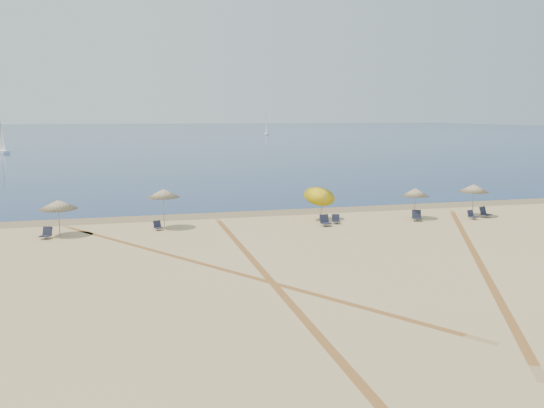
{
  "coord_description": "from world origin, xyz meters",
  "views": [
    {
      "loc": [
        -9.44,
        -16.36,
        7.31
      ],
      "look_at": [
        0.0,
        20.0,
        1.3
      ],
      "focal_mm": 37.23,
      "sensor_mm": 36.0,
      "label": 1
    }
  ],
  "objects": [
    {
      "name": "umbrella_1",
      "position": [
        -13.5,
        19.31,
        1.92
      ],
      "size": [
        2.23,
        2.25,
        2.27
      ],
      "color": "gray",
      "rests_on": "ground"
    },
    {
      "name": "chair_2",
      "position": [
        -7.63,
        19.55,
        0.26
      ],
      "size": [
        0.66,
        0.71,
        0.59
      ],
      "rotation": [
        0.0,
        0.0,
        0.36
      ],
      "color": "black",
      "rests_on": "ground"
    },
    {
      "name": "umbrella_3",
      "position": [
        3.44,
        20.06,
        1.91
      ],
      "size": [
        2.18,
        2.2,
        2.7
      ],
      "color": "gray",
      "rests_on": "ground"
    },
    {
      "name": "chair_7",
      "position": [
        15.34,
        18.32,
        0.32
      ],
      "size": [
        0.81,
        0.88,
        0.74
      ],
      "rotation": [
        0.0,
        0.0,
        0.35
      ],
      "color": "black",
      "rests_on": "ground"
    },
    {
      "name": "sailboat_1",
      "position": [
        -32.08,
        99.89,
        2.11
      ],
      "size": [
        3.39,
        4.64,
        6.97
      ],
      "rotation": [
        0.0,
        0.0,
        0.53
      ],
      "color": "white",
      "rests_on": "ocean"
    },
    {
      "name": "sailboat_0",
      "position": [
        39.26,
        179.24,
        2.22
      ],
      "size": [
        1.82,
        5.05,
        7.35
      ],
      "rotation": [
        0.0,
        0.0,
        -0.12
      ],
      "color": "white",
      "rests_on": "ocean"
    },
    {
      "name": "ground",
      "position": [
        0.0,
        0.0,
        0.0
      ],
      "size": [
        160.0,
        160.0,
        0.0
      ],
      "primitive_type": "plane",
      "color": "tan",
      "rests_on": "ground"
    },
    {
      "name": "chair_4",
      "position": [
        4.13,
        18.71,
        0.27
      ],
      "size": [
        0.63,
        0.7,
        0.62
      ],
      "rotation": [
        0.0,
        0.0,
        -0.23
      ],
      "color": "black",
      "rests_on": "ground"
    },
    {
      "name": "chair_3",
      "position": [
        3.14,
        18.13,
        0.33
      ],
      "size": [
        0.67,
        0.77,
        0.74
      ],
      "rotation": [
        0.0,
        0.0,
        0.09
      ],
      "color": "black",
      "rests_on": "ground"
    },
    {
      "name": "wet_sand",
      "position": [
        0.0,
        24.0,
        0.0
      ],
      "size": [
        500.0,
        500.0,
        0.0
      ],
      "primitive_type": "plane",
      "color": "olive",
      "rests_on": "ground"
    },
    {
      "name": "ocean",
      "position": [
        0.0,
        225.0,
        0.01
      ],
      "size": [
        500.0,
        500.0,
        0.0
      ],
      "primitive_type": "plane",
      "color": "#0C2151",
      "rests_on": "ground"
    },
    {
      "name": "umbrella_4",
      "position": [
        10.15,
        19.01,
        1.89
      ],
      "size": [
        1.89,
        1.89,
        2.23
      ],
      "color": "gray",
      "rests_on": "ground"
    },
    {
      "name": "chair_6",
      "position": [
        13.98,
        17.85,
        0.28
      ],
      "size": [
        0.65,
        0.72,
        0.63
      ],
      "rotation": [
        0.0,
        0.0,
        0.26
      ],
      "color": "black",
      "rests_on": "ground"
    },
    {
      "name": "umbrella_5",
      "position": [
        14.68,
        18.82,
        2.05
      ],
      "size": [
        2.13,
        2.13,
        2.39
      ],
      "color": "gray",
      "rests_on": "ground"
    },
    {
      "name": "umbrella_2",
      "position": [
        -7.21,
        20.0,
        2.29
      ],
      "size": [
        2.08,
        2.08,
        2.64
      ],
      "color": "gray",
      "rests_on": "ground"
    },
    {
      "name": "chair_1",
      "position": [
        -14.18,
        18.66,
        0.3
      ],
      "size": [
        0.77,
        0.82,
        0.69
      ],
      "rotation": [
        0.0,
        0.0,
        -0.35
      ],
      "color": "black",
      "rests_on": "ground"
    },
    {
      "name": "tire_tracks",
      "position": [
        -0.45,
        9.12,
        0.0
      ],
      "size": [
        52.84,
        41.04,
        0.0
      ],
      "color": "tan",
      "rests_on": "ground"
    },
    {
      "name": "chair_5",
      "position": [
        9.92,
        18.25,
        0.32
      ],
      "size": [
        0.8,
        0.87,
        0.74
      ],
      "rotation": [
        0.0,
        0.0,
        -0.32
      ],
      "color": "black",
      "rests_on": "ground"
    }
  ]
}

